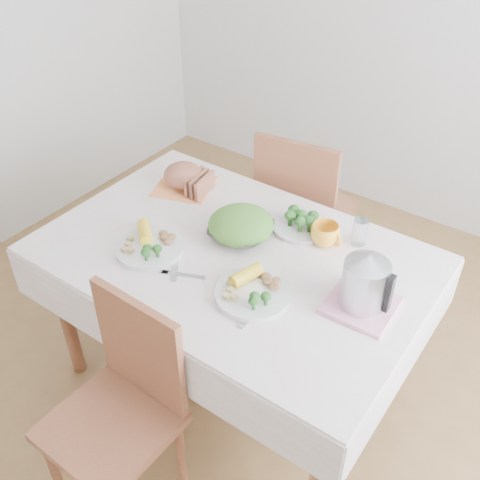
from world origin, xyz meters
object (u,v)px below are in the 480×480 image
Objects in this scene: salad_bowl at (241,232)px; dinner_plate_left at (150,248)px; dining_table at (234,322)px; chair_far at (306,213)px; yellow_mug at (325,234)px; chair_near at (109,422)px; electric_kettle at (365,281)px; dinner_plate_right at (253,294)px.

salad_bowl is 0.37m from dinner_plate_left.
dining_table is 0.52m from dinner_plate_left.
dining_table is 0.80m from chair_far.
dinner_plate_left is 2.38× the size of yellow_mug.
yellow_mug is (0.54, 0.44, 0.03)m from dinner_plate_left.
dinner_plate_left is at bearing 117.55° from chair_near.
electric_kettle is (0.65, -0.78, 0.42)m from chair_far.
chair_far is (-0.09, 1.50, 0.00)m from chair_near.
salad_bowl is at bearing 92.51° from chair_near.
dining_table is 5.10× the size of dinner_plate_left.
dinner_plate_right is at bearing 100.03° from chair_far.
electric_kettle is at bearing 53.76° from chair_near.
dinner_plate_left is 1.25× the size of electric_kettle.
dinner_plate_left is at bearing 72.01° from chair_far.
salad_bowl is 0.35m from dinner_plate_right.
chair_near is 7.78× the size of yellow_mug.
dinner_plate_right is at bearing -136.16° from electric_kettle.
dinner_plate_left is at bearing -146.87° from dining_table.
chair_far is at bearing 97.57° from dining_table.
salad_bowl is (-0.01, 0.80, 0.33)m from chair_near.
salad_bowl is at bearing -171.53° from electric_kettle.
dinner_plate_left is 0.99× the size of dinner_plate_right.
dining_table is at bearing 90.23° from chair_near.
dinner_plate_right is 1.26× the size of electric_kettle.
salad_bowl is 2.16× the size of yellow_mug.
electric_kettle is (0.57, -0.08, 0.09)m from salad_bowl.
chair_near is 0.67m from dinner_plate_right.
electric_kettle is (0.56, 0.72, 0.42)m from chair_near.
chair_near is at bearing -111.99° from dinner_plate_right.
electric_kettle is (0.34, 0.17, 0.11)m from dinner_plate_right.
chair_near is at bearing -111.09° from electric_kettle.
dinner_plate_right is (0.31, -0.95, 0.31)m from chair_far.
chair_near is 0.93× the size of chair_far.
electric_kettle reaches higher than dining_table.
salad_bowl is (-0.03, 0.10, 0.42)m from dining_table.
electric_kettle is (0.82, 0.19, 0.11)m from dinner_plate_left.
dinner_plate_left is 0.85m from electric_kettle.
yellow_mug reaches higher than dinner_plate_left.
chair_far is at bearing 80.10° from dinner_plate_left.
yellow_mug is (0.29, 0.16, 0.02)m from salad_bowl.
dinner_plate_right is 0.42m from yellow_mug.
chair_far is at bearing 108.12° from dinner_plate_right.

